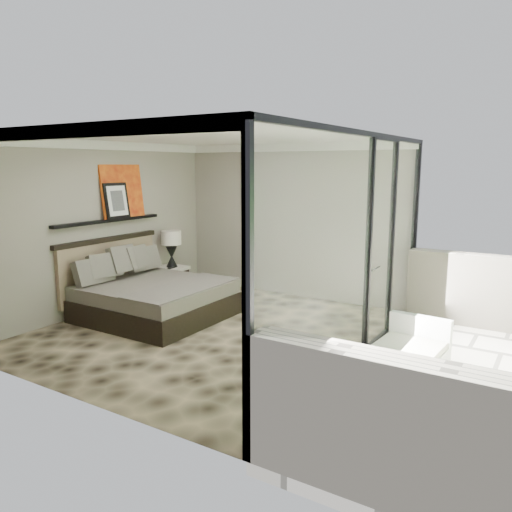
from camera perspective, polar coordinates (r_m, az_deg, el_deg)
The scene contains 13 objects.
floor at distance 7.49m, azimuth -5.15°, elevation -8.51°, with size 5.00×5.00×0.00m, color black.
ceiling at distance 7.10m, azimuth -5.53°, elevation 13.34°, with size 4.50×5.00×0.02m, color silver.
back_wall at distance 9.25m, azimuth 4.06°, elevation 4.02°, with size 4.50×0.02×2.80m, color gray.
left_wall at distance 8.69m, azimuth -17.20°, elevation 3.18°, with size 0.02×5.00×2.80m, color gray.
glass_wall at distance 6.08m, azimuth 11.81°, elevation 0.52°, with size 0.08×5.00×2.80m, color white.
terrace_slab at distance 6.18m, azimuth 24.86°, elevation -14.28°, with size 3.00×5.00×0.12m, color beige.
picture_ledge at distance 8.70m, azimuth -16.48°, elevation 3.89°, with size 0.12×2.20×0.05m, color black.
bed at distance 8.23m, azimuth -11.95°, elevation -4.45°, with size 2.11×2.04×1.17m.
nightstand at distance 9.62m, azimuth -9.78°, elevation -2.63°, with size 0.56×0.56×0.56m, color black.
table_lamp at distance 9.49m, azimuth -9.66°, elevation 1.37°, with size 0.38×0.38×0.69m.
abstract_canvas at distance 8.90m, azimuth -15.05°, elevation 7.17°, with size 0.04×0.90×0.90m, color #AB540E.
framed_print at distance 8.75m, azimuth -15.64°, elevation 6.10°, with size 0.03×0.50×0.60m, color black.
lounger at distance 6.03m, azimuth 16.16°, elevation -11.77°, with size 0.85×1.56×0.59m.
Camera 1 is at (4.30, -5.63, 2.41)m, focal length 35.00 mm.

